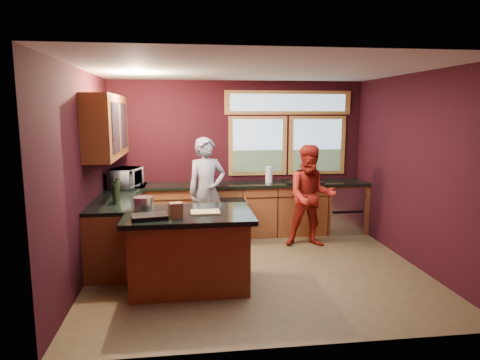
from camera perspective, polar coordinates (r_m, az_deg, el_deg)
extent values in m
plane|color=brown|center=(6.07, 2.21, -11.78)|extent=(4.50, 4.50, 0.00)
cube|color=black|center=(7.69, -0.21, 3.05)|extent=(4.50, 0.02, 2.70)
cube|color=black|center=(3.80, 7.37, -3.35)|extent=(4.50, 0.02, 2.70)
cube|color=black|center=(5.79, -20.22, 0.47)|extent=(0.02, 4.00, 2.70)
cube|color=black|center=(6.49, 22.27, 1.24)|extent=(0.02, 4.00, 2.70)
cube|color=silver|center=(5.69, 2.38, 14.51)|extent=(4.50, 4.00, 0.02)
cube|color=#89A9BE|center=(7.71, 2.39, 4.55)|extent=(1.06, 0.02, 1.06)
cube|color=#89A9BE|center=(7.97, 10.23, 4.57)|extent=(1.06, 0.02, 1.06)
cube|color=#A36D2F|center=(7.80, 6.48, 10.22)|extent=(2.30, 0.02, 0.42)
cube|color=brown|center=(6.54, -17.33, 6.84)|extent=(0.36, 1.80, 0.90)
cube|color=brown|center=(7.55, 0.08, -4.07)|extent=(4.50, 0.60, 0.88)
cube|color=black|center=(7.45, 0.09, -0.60)|extent=(4.50, 0.64, 0.05)
cube|color=#B7B7BC|center=(7.98, 13.41, -3.71)|extent=(0.60, 0.58, 0.85)
cube|color=black|center=(7.64, 8.33, -0.46)|extent=(0.66, 0.46, 0.05)
cube|color=brown|center=(6.74, -15.71, -6.05)|extent=(0.60, 2.30, 0.88)
cube|color=black|center=(6.63, -15.80, -2.17)|extent=(0.64, 2.30, 0.05)
cube|color=brown|center=(5.41, -6.76, -9.54)|extent=(1.40, 0.90, 0.88)
cube|color=black|center=(5.28, -6.85, -4.65)|extent=(1.55, 1.05, 0.06)
imported|color=slate|center=(6.97, -4.45, -1.53)|extent=(0.73, 0.58, 1.76)
imported|color=maroon|center=(6.94, 9.44, -2.15)|extent=(0.88, 0.73, 1.64)
imported|color=#999999|center=(7.22, -14.98, 0.26)|extent=(0.53, 0.66, 0.32)
imported|color=#999999|center=(7.72, 9.06, 1.36)|extent=(0.37, 0.32, 0.41)
cylinder|color=silver|center=(7.51, 3.88, 0.73)|extent=(0.12, 0.12, 0.28)
cube|color=tan|center=(5.22, -4.66, -4.30)|extent=(0.35, 0.25, 0.02)
cylinder|color=silver|center=(5.42, -12.73, -3.14)|extent=(0.24, 0.24, 0.18)
cube|color=brown|center=(5.01, -8.57, -4.02)|extent=(0.17, 0.15, 0.18)
cube|color=black|center=(5.04, -11.98, -4.80)|extent=(0.44, 0.34, 0.05)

